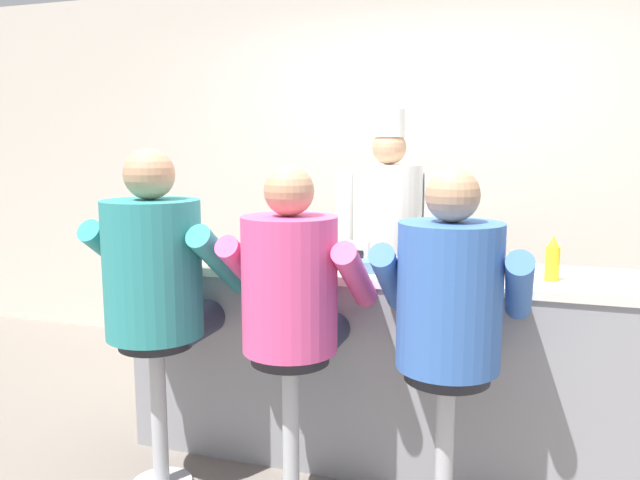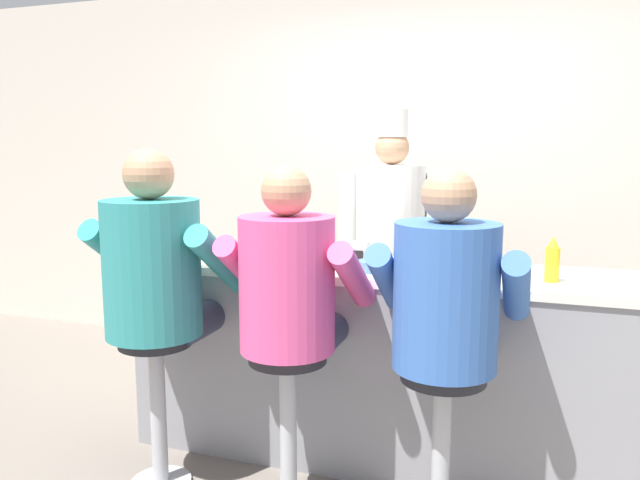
% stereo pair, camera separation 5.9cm
% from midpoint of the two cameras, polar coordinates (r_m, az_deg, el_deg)
% --- Properties ---
extents(wall_back, '(10.00, 0.06, 2.70)m').
position_cam_midpoint_polar(wall_back, '(4.43, 9.00, 5.93)').
color(wall_back, beige).
rests_on(wall_back, ground_plane).
extents(diner_counter, '(2.42, 0.61, 0.97)m').
position_cam_midpoint_polar(diner_counter, '(3.17, 4.25, -11.01)').
color(diner_counter, gray).
rests_on(diner_counter, ground_plane).
extents(ketchup_bottle_red, '(0.07, 0.07, 0.24)m').
position_cam_midpoint_polar(ketchup_bottle_red, '(2.84, 10.73, -1.03)').
color(ketchup_bottle_red, red).
rests_on(ketchup_bottle_red, diner_counter).
extents(mustard_bottle_yellow, '(0.06, 0.06, 0.20)m').
position_cam_midpoint_polar(mustard_bottle_yellow, '(2.86, 19.93, -1.72)').
color(mustard_bottle_yellow, yellow).
rests_on(mustard_bottle_yellow, diner_counter).
extents(hot_sauce_bottle_orange, '(0.03, 0.03, 0.12)m').
position_cam_midpoint_polar(hot_sauce_bottle_orange, '(2.85, 16.51, -2.28)').
color(hot_sauce_bottle_orange, orange).
rests_on(hot_sauce_bottle_orange, diner_counter).
extents(water_pitcher_clear, '(0.16, 0.14, 0.20)m').
position_cam_midpoint_polar(water_pitcher_clear, '(3.04, 8.64, -0.53)').
color(water_pitcher_clear, silver).
rests_on(water_pitcher_clear, diner_counter).
extents(breakfast_plate, '(0.23, 0.23, 0.05)m').
position_cam_midpoint_polar(breakfast_plate, '(3.34, -10.60, -1.29)').
color(breakfast_plate, white).
rests_on(breakfast_plate, diner_counter).
extents(cereal_bowl, '(0.13, 0.13, 0.05)m').
position_cam_midpoint_polar(cereal_bowl, '(2.91, 4.17, -2.38)').
color(cereal_bowl, '#4C7FB7').
rests_on(cereal_bowl, diner_counter).
extents(coffee_mug_blue, '(0.14, 0.09, 0.09)m').
position_cam_midpoint_polar(coffee_mug_blue, '(3.11, -4.59, -1.29)').
color(coffee_mug_blue, '#4C7AB2').
rests_on(coffee_mug_blue, diner_counter).
extents(napkin_dispenser_chrome, '(0.11, 0.06, 0.12)m').
position_cam_midpoint_polar(napkin_dispenser_chrome, '(3.04, 2.96, -1.25)').
color(napkin_dispenser_chrome, silver).
rests_on(napkin_dispenser_chrome, diner_counter).
extents(diner_seated_teal, '(0.65, 0.64, 1.54)m').
position_cam_midpoint_polar(diner_seated_teal, '(2.86, -15.16, -3.25)').
color(diner_seated_teal, '#B2B5BA').
rests_on(diner_seated_teal, ground_plane).
extents(diner_seated_pink, '(0.59, 0.59, 1.47)m').
position_cam_midpoint_polar(diner_seated_pink, '(2.57, -3.18, -4.97)').
color(diner_seated_pink, '#B2B5BA').
rests_on(diner_seated_pink, ground_plane).
extents(diner_seated_blue, '(0.59, 0.59, 1.47)m').
position_cam_midpoint_polar(diner_seated_blue, '(2.42, 11.11, -6.00)').
color(diner_seated_blue, '#B2B5BA').
rests_on(diner_seated_blue, ground_plane).
extents(cook_in_whites_near, '(0.69, 0.44, 1.77)m').
position_cam_midpoint_polar(cook_in_whites_near, '(3.97, 5.79, 0.23)').
color(cook_in_whites_near, '#232328').
rests_on(cook_in_whites_near, ground_plane).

